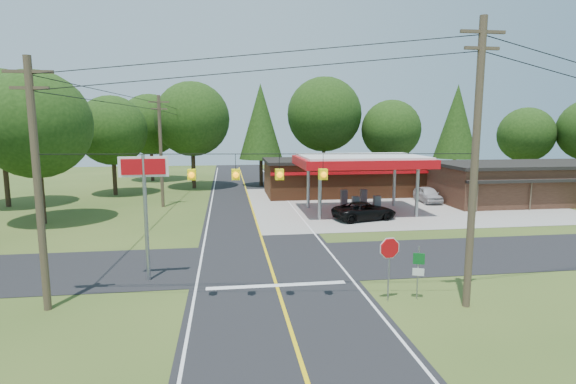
{
  "coord_description": "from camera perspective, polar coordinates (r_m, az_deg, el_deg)",
  "views": [
    {
      "loc": [
        -2.21,
        -23.47,
        7.43
      ],
      "look_at": [
        2.0,
        7.0,
        2.8
      ],
      "focal_mm": 28.0,
      "sensor_mm": 36.0,
      "label": 1
    }
  ],
  "objects": [
    {
      "name": "route_sign_post",
      "position": [
        20.12,
        16.22,
        -9.22
      ],
      "size": [
        0.46,
        0.19,
        2.35
      ],
      "color": "gray",
      "rests_on": "ground"
    },
    {
      "name": "gas_canopy",
      "position": [
        38.28,
        9.21,
        3.71
      ],
      "size": [
        10.6,
        7.4,
        4.88
      ],
      "color": "gray",
      "rests_on": "ground"
    },
    {
      "name": "cross_road",
      "position": [
        24.71,
        -2.4,
        -8.91
      ],
      "size": [
        70.0,
        7.0,
        0.02
      ],
      "primitive_type": "cube",
      "color": "black",
      "rests_on": "ground"
    },
    {
      "name": "lane_center_yellow",
      "position": [
        24.71,
        -2.4,
        -8.89
      ],
      "size": [
        0.15,
        110.0,
        0.0
      ],
      "primitive_type": "cube",
      "color": "yellow",
      "rests_on": "main_highway"
    },
    {
      "name": "ground",
      "position": [
        24.71,
        -2.4,
        -8.94
      ],
      "size": [
        120.0,
        120.0,
        0.0
      ],
      "primitive_type": "plane",
      "color": "#324B1A",
      "rests_on": "ground"
    },
    {
      "name": "convenience_store",
      "position": [
        48.34,
        6.82,
        1.95
      ],
      "size": [
        16.4,
        7.55,
        3.8
      ],
      "color": "brown",
      "rests_on": "ground"
    },
    {
      "name": "treeline_backdrop",
      "position": [
        47.57,
        -4.26,
        8.61
      ],
      "size": [
        70.27,
        51.59,
        13.3
      ],
      "color": "#332316",
      "rests_on": "ground"
    },
    {
      "name": "main_highway",
      "position": [
        24.71,
        -2.4,
        -8.92
      ],
      "size": [
        8.0,
        120.0,
        0.02
      ],
      "primitive_type": "cube",
      "color": "black",
      "rests_on": "ground"
    },
    {
      "name": "suv_car",
      "position": [
        35.78,
        9.71,
        -2.4
      ],
      "size": [
        6.13,
        6.13,
        1.41
      ],
      "primitive_type": "imported",
      "rotation": [
        0.0,
        0.0,
        1.81
      ],
      "color": "black",
      "rests_on": "ground"
    },
    {
      "name": "utility_pole_near_right",
      "position": [
        19.17,
        22.63,
        3.5
      ],
      "size": [
        1.8,
        0.3,
        11.5
      ],
      "color": "#473828",
      "rests_on": "ground"
    },
    {
      "name": "utility_pole_near_left",
      "position": [
        19.98,
        -29.21,
        1.06
      ],
      "size": [
        1.8,
        0.3,
        10.0
      ],
      "color": "#473828",
      "rests_on": "ground"
    },
    {
      "name": "strip_building",
      "position": [
        49.99,
        29.39,
        1.12
      ],
      "size": [
        20.4,
        8.75,
        3.8
      ],
      "color": "#3A2117",
      "rests_on": "ground"
    },
    {
      "name": "overhead_beacons",
      "position": [
        17.55,
        -3.91,
        4.56
      ],
      "size": [
        17.04,
        2.04,
        1.03
      ],
      "color": "black",
      "rests_on": "ground"
    },
    {
      "name": "sedan_car",
      "position": [
        45.29,
        17.33,
        -0.32
      ],
      "size": [
        4.64,
        4.64,
        1.48
      ],
      "primitive_type": "imported",
      "rotation": [
        0.0,
        0.0,
        -0.07
      ],
      "color": "silver",
      "rests_on": "ground"
    },
    {
      "name": "utility_pole_north",
      "position": [
        58.69,
        -12.11,
        5.76
      ],
      "size": [
        0.3,
        0.3,
        9.5
      ],
      "color": "#473828",
      "rests_on": "ground"
    },
    {
      "name": "big_stop_sign",
      "position": [
        22.0,
        -17.75,
        0.33
      ],
      "size": [
        2.26,
        0.2,
        6.08
      ],
      "color": "gray",
      "rests_on": "ground"
    },
    {
      "name": "utility_pole_far_left",
      "position": [
        41.93,
        -15.86,
        5.19
      ],
      "size": [
        1.8,
        0.3,
        10.0
      ],
      "color": "#473828",
      "rests_on": "ground"
    },
    {
      "name": "octagonal_stop_sign",
      "position": [
        19.44,
        12.76,
        -7.57
      ],
      "size": [
        0.95,
        0.2,
        2.79
      ],
      "color": "gray",
      "rests_on": "ground"
    }
  ]
}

